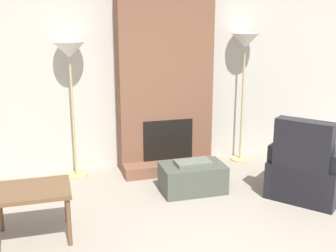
% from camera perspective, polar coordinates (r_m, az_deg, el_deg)
% --- Properties ---
extents(wall_back, '(7.08, 0.06, 2.60)m').
position_cam_1_polar(wall_back, '(6.01, -0.96, 6.95)').
color(wall_back, '#BCB7AD').
rests_on(wall_back, ground_plane).
extents(fireplace, '(1.30, 0.62, 2.60)m').
position_cam_1_polar(fireplace, '(5.82, -0.41, 6.06)').
color(fireplace, brown).
rests_on(fireplace, ground_plane).
extents(ottoman, '(0.77, 0.47, 0.40)m').
position_cam_1_polar(ottoman, '(5.24, 3.36, -6.96)').
color(ottoman, '#474C42').
rests_on(ottoman, ground_plane).
extents(armchair, '(1.29, 1.26, 0.99)m').
position_cam_1_polar(armchair, '(5.39, 18.58, -5.73)').
color(armchair, black).
rests_on(armchair, ground_plane).
extents(side_table, '(0.73, 0.56, 0.52)m').
position_cam_1_polar(side_table, '(4.29, -17.98, -8.90)').
color(side_table, brown).
rests_on(side_table, ground_plane).
extents(floor_lamp_left, '(0.40, 0.40, 1.80)m').
position_cam_1_polar(floor_lamp_left, '(5.55, -13.17, 8.88)').
color(floor_lamp_left, tan).
rests_on(floor_lamp_left, ground_plane).
extents(floor_lamp_right, '(0.40, 0.40, 1.87)m').
position_cam_1_polar(floor_lamp_right, '(6.16, 10.37, 10.24)').
color(floor_lamp_right, tan).
rests_on(floor_lamp_right, ground_plane).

